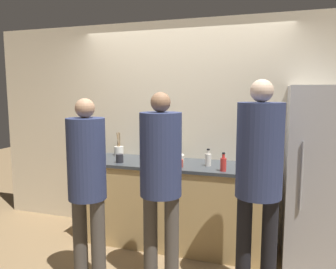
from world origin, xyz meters
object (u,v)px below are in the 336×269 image
(person_left, at_px, (87,177))
(cup_red, at_px, (179,163))
(person_center, at_px, (161,171))
(bottle_red, at_px, (223,164))
(cup_black, at_px, (120,158))
(fruit_bowl, at_px, (172,158))
(utensil_crock, at_px, (119,150))
(person_right, at_px, (259,168))
(bottle_clear, at_px, (208,159))
(refrigerator, at_px, (318,178))

(person_left, relative_size, cup_red, 20.06)
(person_center, xyz_separation_m, bottle_red, (0.47, 0.59, -0.03))
(person_left, xyz_separation_m, person_center, (0.61, 0.21, 0.06))
(cup_red, height_order, cup_black, cup_black)
(cup_red, bearing_deg, fruit_bowl, 123.98)
(utensil_crock, bearing_deg, cup_red, -23.11)
(fruit_bowl, xyz_separation_m, cup_black, (-0.56, -0.22, 0.00))
(fruit_bowl, relative_size, bottle_red, 1.46)
(person_left, xyz_separation_m, person_right, (1.45, 0.28, 0.13))
(bottle_clear, distance_m, cup_black, 1.00)
(utensil_crock, height_order, cup_black, utensil_crock)
(fruit_bowl, height_order, utensil_crock, utensil_crock)
(utensil_crock, bearing_deg, fruit_bowl, -12.11)
(refrigerator, bearing_deg, person_right, -126.46)
(fruit_bowl, bearing_deg, bottle_clear, -10.84)
(fruit_bowl, relative_size, utensil_crock, 0.96)
(person_center, bearing_deg, utensil_crock, 131.82)
(bottle_clear, bearing_deg, cup_black, -172.28)
(person_left, distance_m, cup_black, 0.86)
(person_center, height_order, fruit_bowl, person_center)
(cup_black, bearing_deg, person_left, -83.19)
(person_left, height_order, utensil_crock, person_left)
(person_left, height_order, bottle_clear, person_left)
(person_left, distance_m, bottle_red, 1.34)
(person_left, xyz_separation_m, utensil_crock, (-0.30, 1.23, 0.02))
(person_left, height_order, cup_red, person_left)
(person_center, height_order, cup_red, person_center)
(person_right, bearing_deg, bottle_red, 125.00)
(person_center, height_order, cup_black, person_center)
(utensil_crock, distance_m, cup_black, 0.43)
(person_right, xyz_separation_m, cup_red, (-0.84, 0.57, -0.13))
(bottle_red, bearing_deg, fruit_bowl, 156.64)
(refrigerator, relative_size, person_center, 1.04)
(person_right, relative_size, cup_black, 19.07)
(fruit_bowl, distance_m, bottle_red, 0.68)
(person_center, relative_size, person_right, 0.95)
(utensil_crock, bearing_deg, person_right, -28.70)
(person_center, relative_size, cup_black, 18.02)
(person_left, bearing_deg, person_center, 19.07)
(utensil_crock, height_order, bottle_clear, utensil_crock)
(bottle_clear, xyz_separation_m, cup_black, (-0.99, -0.13, -0.03))
(utensil_crock, bearing_deg, person_left, -76.40)
(utensil_crock, xyz_separation_m, bottle_red, (1.38, -0.43, 0.01))
(refrigerator, bearing_deg, bottle_clear, -178.52)
(fruit_bowl, distance_m, cup_black, 0.60)
(utensil_crock, relative_size, cup_black, 3.03)
(refrigerator, relative_size, person_left, 1.07)
(person_left, bearing_deg, cup_red, 54.46)
(bottle_red, bearing_deg, bottle_clear, 135.51)
(fruit_bowl, bearing_deg, person_left, -112.98)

